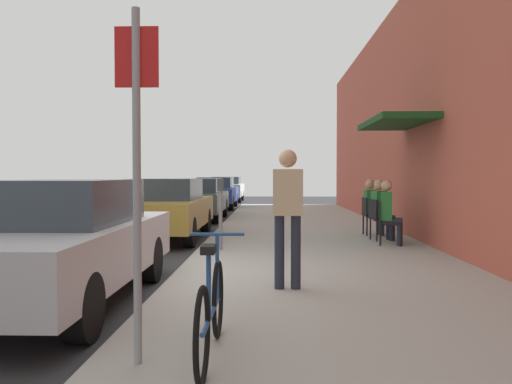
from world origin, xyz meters
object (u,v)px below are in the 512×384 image
(parked_car_1, at_px, (165,208))
(seated_patron_1, at_px, (381,208))
(seated_patron_2, at_px, (373,205))
(parking_meter, at_px, (221,209))
(pedestrian_standing, at_px, (288,207))
(bicycle_0, at_px, (211,311))
(parked_car_0, at_px, (57,241))
(parked_car_2, at_px, (197,198))
(street_sign, at_px, (137,157))
(cafe_chair_2, at_px, (370,213))
(seated_patron_0, at_px, (389,210))
(cafe_chair_0, at_px, (386,220))
(cafe_chair_1, at_px, (379,217))
(parked_car_4, at_px, (226,189))
(parked_car_3, at_px, (215,192))

(parked_car_1, xyz_separation_m, seated_patron_1, (4.83, -1.05, 0.08))
(seated_patron_1, distance_m, seated_patron_2, 0.99)
(parking_meter, distance_m, seated_patron_2, 4.13)
(pedestrian_standing, bearing_deg, bicycle_0, -104.89)
(parked_car_0, xyz_separation_m, pedestrian_standing, (2.69, 0.38, 0.37))
(parked_car_1, height_order, parked_car_2, parked_car_1)
(parking_meter, distance_m, street_sign, 6.04)
(street_sign, bearing_deg, seated_patron_1, 66.11)
(street_sign, distance_m, cafe_chair_2, 9.16)
(parked_car_0, bearing_deg, seated_patron_0, 43.07)
(bicycle_0, distance_m, seated_patron_1, 7.91)
(street_sign, height_order, seated_patron_0, street_sign)
(parked_car_2, height_order, cafe_chair_0, parked_car_2)
(seated_patron_0, distance_m, pedestrian_standing, 4.67)
(parking_meter, distance_m, cafe_chair_0, 3.32)
(cafe_chair_2, bearing_deg, cafe_chair_1, -89.94)
(parked_car_1, distance_m, parked_car_2, 5.46)
(cafe_chair_1, bearing_deg, seated_patron_0, -85.53)
(cafe_chair_1, bearing_deg, cafe_chair_0, -89.95)
(parked_car_1, distance_m, seated_patron_1, 4.94)
(bicycle_0, bearing_deg, parked_car_4, 94.46)
(parked_car_0, xyz_separation_m, bicycle_0, (2.03, -2.10, -0.27))
(street_sign, xyz_separation_m, seated_patron_2, (3.33, 8.50, -0.82))
(parked_car_3, height_order, pedestrian_standing, pedestrian_standing)
(parked_car_0, relative_size, seated_patron_1, 3.41)
(pedestrian_standing, bearing_deg, seated_patron_0, 62.57)
(parked_car_0, bearing_deg, cafe_chair_2, 52.74)
(seated_patron_0, distance_m, cafe_chair_1, 0.79)
(cafe_chair_2, bearing_deg, parked_car_4, 105.15)
(parked_car_1, distance_m, cafe_chair_1, 4.89)
(cafe_chair_0, bearing_deg, bicycle_0, -112.51)
(parked_car_4, distance_m, cafe_chair_1, 19.21)
(parking_meter, xyz_separation_m, cafe_chair_1, (3.22, 1.51, -0.26))
(street_sign, height_order, seated_patron_1, street_sign)
(parked_car_0, height_order, parked_car_3, parked_car_0)
(parked_car_3, bearing_deg, parking_meter, -83.73)
(seated_patron_1, bearing_deg, parked_car_3, 110.99)
(parking_meter, bearing_deg, cafe_chair_2, 37.91)
(bicycle_0, height_order, cafe_chair_2, bicycle_0)
(cafe_chair_1, distance_m, cafe_chair_2, 0.99)
(seated_patron_0, relative_size, cafe_chair_2, 1.48)
(parked_car_4, distance_m, bicycle_0, 26.06)
(parking_meter, xyz_separation_m, pedestrian_standing, (1.14, -3.38, 0.23))
(parked_car_4, distance_m, street_sign, 26.17)
(parked_car_1, bearing_deg, seated_patron_1, -12.22)
(bicycle_0, distance_m, cafe_chair_1, 7.87)
(parked_car_0, relative_size, pedestrian_standing, 2.59)
(parked_car_0, distance_m, cafe_chair_0, 6.58)
(cafe_chair_2, bearing_deg, seated_patron_2, 2.87)
(parked_car_1, relative_size, parked_car_3, 1.00)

